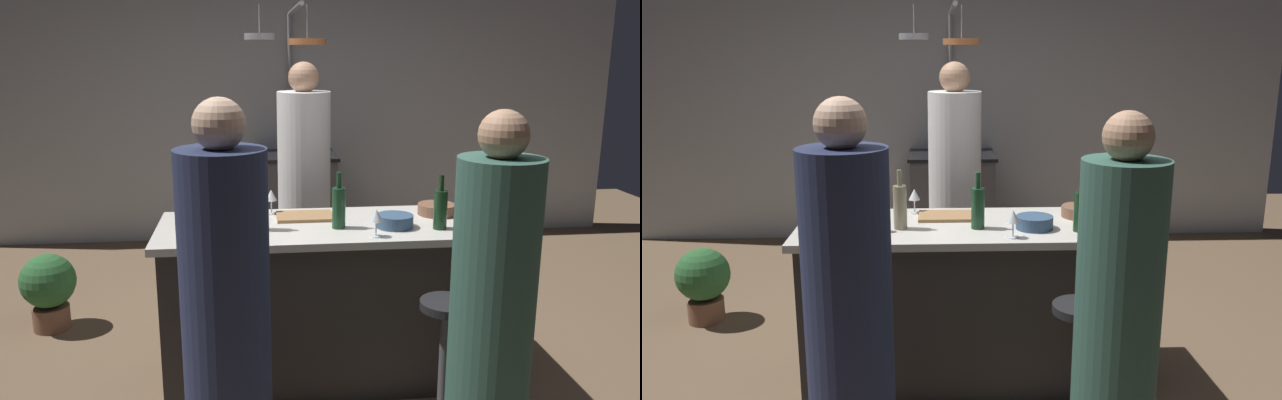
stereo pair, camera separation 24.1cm
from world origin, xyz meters
The scene contains 21 objects.
ground_plane centered at (0.00, 0.00, 0.00)m, with size 9.00×9.00×0.00m, color brown.
back_wall centered at (0.00, 2.85, 1.30)m, with size 6.40×0.16×2.60m, color #B2B7BC.
kitchen_island centered at (0.00, 0.00, 0.45)m, with size 1.80×0.72×0.90m.
stove_range centered at (0.00, 2.45, 0.45)m, with size 0.80×0.64×0.89m.
chef centered at (-0.01, 1.04, 0.81)m, with size 0.37×0.37×1.75m.
bar_stool_left centered at (-0.49, -0.62, 0.38)m, with size 0.28×0.28×0.68m.
guest_left centered at (-0.50, -0.97, 0.77)m, with size 0.35×0.35×1.67m.
bar_stool_right centered at (0.52, -0.62, 0.38)m, with size 0.28×0.28×0.68m.
guest_right centered at (0.57, -1.02, 0.75)m, with size 0.34×0.34×1.62m.
overhead_pot_rack centered at (-0.04, 1.98, 1.65)m, with size 0.60×1.41×2.17m.
potted_plant centered at (-1.74, 0.80, 0.30)m, with size 0.36×0.36×0.52m.
cutting_board centered at (-0.09, 0.14, 0.91)m, with size 0.32×0.22×0.02m, color #997047.
pepper_mill centered at (-0.50, -0.12, 1.01)m, with size 0.05×0.05×0.21m, color #382319.
wine_bottle_red centered at (0.61, -0.16, 1.01)m, with size 0.07×0.07×0.29m.
wine_bottle_green centered at (0.08, -0.08, 1.02)m, with size 0.07×0.07×0.30m.
wine_bottle_rose centered at (-0.63, 0.24, 1.02)m, with size 0.07×0.07×0.32m.
wine_bottle_white centered at (-0.34, -0.08, 1.02)m, with size 0.07×0.07×0.32m.
wine_glass_near_left_guest centered at (-0.27, 0.25, 1.01)m, with size 0.07×0.07×0.15m.
wine_glass_by_chef centered at (0.24, -0.27, 1.01)m, with size 0.07×0.07×0.15m.
mixing_bowl_wooden centered at (0.68, 0.13, 0.93)m, with size 0.22×0.22×0.06m, color brown.
mixing_bowl_blue centered at (0.38, -0.10, 0.93)m, with size 0.20×0.20×0.07m, color #334C6B.
Camera 2 is at (-0.14, -3.33, 1.83)m, focal length 35.43 mm.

